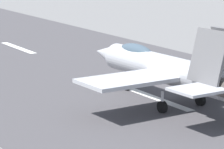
{
  "coord_description": "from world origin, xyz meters",
  "views": [
    {
      "loc": [
        -33.11,
        23.68,
        10.39
      ],
      "look_at": [
        -0.05,
        3.82,
        2.2
      ],
      "focal_mm": 97.7,
      "sensor_mm": 36.0,
      "label": 1
    }
  ],
  "objects": [
    {
      "name": "runway_strip",
      "position": [
        -0.02,
        0.0,
        0.01
      ],
      "size": [
        240.0,
        26.0,
        0.02
      ],
      "color": "#434044",
      "rests_on": "ground"
    },
    {
      "name": "ground_plane",
      "position": [
        0.0,
        0.0,
        0.0
      ],
      "size": [
        400.0,
        400.0,
        0.0
      ],
      "primitive_type": "plane",
      "color": "slate"
    },
    {
      "name": "crew_person",
      "position": [
        9.39,
        -11.16,
        0.79
      ],
      "size": [
        0.68,
        0.39,
        1.59
      ],
      "color": "#1E2338",
      "rests_on": "ground"
    },
    {
      "name": "fighter_jet",
      "position": [
        -1.0,
        0.26,
        2.42
      ],
      "size": [
        15.98,
        13.49,
        5.62
      ],
      "color": "#A6A8AE",
      "rests_on": "ground"
    }
  ]
}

